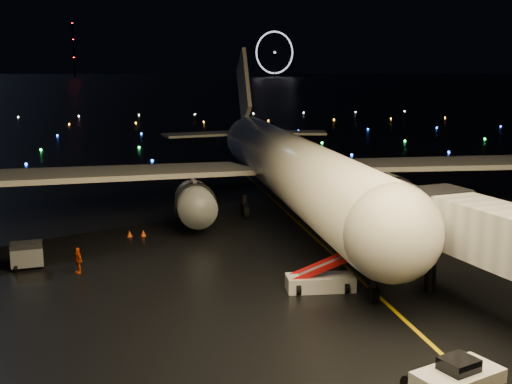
# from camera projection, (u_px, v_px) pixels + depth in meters

# --- Properties ---
(ground) EXTENTS (2000.00, 2000.00, 0.00)m
(ground) POSITION_uv_depth(u_px,v_px,m) (132.00, 93.00, 322.21)
(ground) COLOR black
(ground) RESTS_ON ground
(lane_centre) EXTENTS (0.25, 80.00, 0.02)m
(lane_centre) POSITION_uv_depth(u_px,v_px,m) (321.00, 244.00, 50.40)
(lane_centre) COLOR #DFAC07
(lane_centre) RESTS_ON ground
(airliner) EXTENTS (56.93, 54.16, 15.92)m
(airliner) POSITION_uv_depth(u_px,v_px,m) (283.00, 129.00, 60.06)
(airliner) COLOR beige
(airliner) RESTS_ON ground
(pushback_tug) EXTENTS (4.23, 3.15, 1.80)m
(pushback_tug) POSITION_uv_depth(u_px,v_px,m) (458.00, 378.00, 26.96)
(pushback_tug) COLOR silver
(pushback_tug) RESTS_ON ground
(belt_loader) EXTENTS (6.34, 2.29, 3.01)m
(belt_loader) POSITION_uv_depth(u_px,v_px,m) (321.00, 267.00, 39.87)
(belt_loader) COLOR silver
(belt_loader) RESTS_ON ground
(crew_c) EXTENTS (0.87, 1.12, 1.78)m
(crew_c) POSITION_uv_depth(u_px,v_px,m) (78.00, 260.00, 43.29)
(crew_c) COLOR #E84708
(crew_c) RESTS_ON ground
(safety_cone_0) EXTENTS (0.47, 0.47, 0.53)m
(safety_cone_0) POSITION_uv_depth(u_px,v_px,m) (143.00, 233.00, 52.71)
(safety_cone_0) COLOR #EC4C11
(safety_cone_0) RESTS_ON ground
(safety_cone_1) EXTENTS (0.56, 0.56, 0.51)m
(safety_cone_1) POSITION_uv_depth(u_px,v_px,m) (184.00, 216.00, 58.85)
(safety_cone_1) COLOR #EC4C11
(safety_cone_1) RESTS_ON ground
(safety_cone_2) EXTENTS (0.53, 0.53, 0.51)m
(safety_cone_2) POSITION_uv_depth(u_px,v_px,m) (130.00, 234.00, 52.54)
(safety_cone_2) COLOR #EC4C11
(safety_cone_2) RESTS_ON ground
(ferris_wheel) EXTENTS (49.33, 16.80, 52.00)m
(ferris_wheel) POSITION_uv_depth(u_px,v_px,m) (275.00, 54.00, 753.76)
(ferris_wheel) COLOR black
(ferris_wheel) RESTS_ON ground
(radio_mast) EXTENTS (1.80, 1.80, 64.00)m
(radio_mast) POSITION_uv_depth(u_px,v_px,m) (73.00, 48.00, 727.63)
(radio_mast) COLOR black
(radio_mast) RESTS_ON ground
(taxiway_lights) EXTENTS (164.00, 92.00, 0.36)m
(taxiway_lights) POSITION_uv_depth(u_px,v_px,m) (141.00, 131.00, 135.58)
(taxiway_lights) COLOR black
(taxiway_lights) RESTS_ON ground
(baggage_cart_0) EXTENTS (2.32, 1.78, 1.81)m
(baggage_cart_0) POSITION_uv_depth(u_px,v_px,m) (27.00, 255.00, 44.33)
(baggage_cart_0) COLOR slate
(baggage_cart_0) RESTS_ON ground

